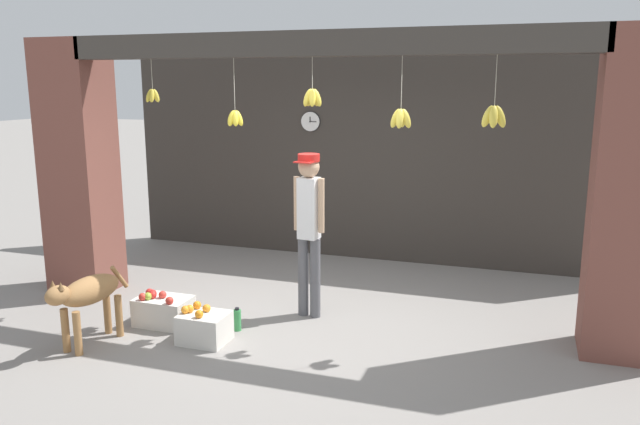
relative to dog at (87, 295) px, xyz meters
name	(u,v)px	position (x,y,z in m)	size (l,w,h in m)	color
ground_plane	(308,326)	(1.79, 1.09, -0.50)	(60.00, 60.00, 0.00)	gray
shop_back_wall	(372,155)	(1.79, 3.76, 0.96)	(7.13, 0.12, 2.91)	#38332D
shop_pillar_left	(79,168)	(-1.12, 1.39, 0.96)	(0.70, 0.60, 2.91)	brown
shop_pillar_right	(634,197)	(4.71, 1.39, 0.96)	(0.70, 0.60, 2.91)	brown
storefront_awning	(312,48)	(1.81, 1.21, 2.26)	(5.23, 0.30, 0.93)	#3D3833
dog	(87,295)	(0.00, 0.00, 0.00)	(0.37, 0.95, 0.72)	#9E7042
shopkeeper	(309,221)	(1.71, 1.37, 0.53)	(0.34, 0.29, 1.73)	#56565B
fruit_crate_oranges	(204,327)	(0.98, 0.41, -0.35)	(0.45, 0.37, 0.36)	silver
fruit_crate_apples	(163,310)	(0.37, 0.67, -0.35)	(0.55, 0.37, 0.36)	silver
water_bottle	(237,320)	(1.16, 0.76, -0.39)	(0.08, 0.08, 0.24)	#38934C
wall_clock	(310,122)	(0.92, 3.68, 1.40)	(0.28, 0.03, 0.28)	black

